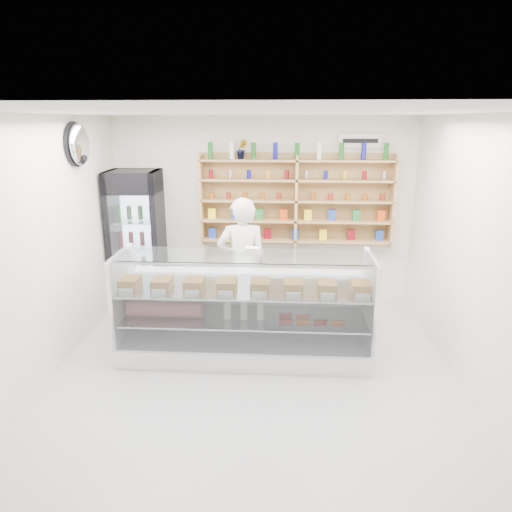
{
  "coord_description": "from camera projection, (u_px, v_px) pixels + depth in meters",
  "views": [
    {
      "loc": [
        0.31,
        -4.34,
        2.72
      ],
      "look_at": [
        -0.0,
        0.9,
        1.17
      ],
      "focal_mm": 32.0,
      "sensor_mm": 36.0,
      "label": 1
    }
  ],
  "objects": [
    {
      "name": "room",
      "position": [
        251.0,
        259.0,
        4.55
      ],
      "size": [
        5.0,
        5.0,
        5.0
      ],
      "color": "#ADADB2",
      "rests_on": "ground"
    },
    {
      "name": "display_counter",
      "position": [
        245.0,
        328.0,
        5.43
      ],
      "size": [
        2.93,
        0.88,
        1.28
      ],
      "color": "white",
      "rests_on": "floor"
    },
    {
      "name": "shop_worker",
      "position": [
        242.0,
        265.0,
        6.03
      ],
      "size": [
        0.71,
        0.52,
        1.8
      ],
      "primitive_type": "imported",
      "rotation": [
        0.0,
        0.0,
        3.28
      ],
      "color": "silver",
      "rests_on": "floor"
    },
    {
      "name": "drinks_cooler",
      "position": [
        138.0,
        239.0,
        6.8
      ],
      "size": [
        0.78,
        0.76,
        2.05
      ],
      "rotation": [
        0.0,
        0.0,
        0.06
      ],
      "color": "black",
      "rests_on": "floor"
    },
    {
      "name": "wall_shelving",
      "position": [
        296.0,
        201.0,
        6.7
      ],
      "size": [
        2.84,
        0.28,
        1.33
      ],
      "color": "tan",
      "rests_on": "back_wall"
    },
    {
      "name": "potted_plant",
      "position": [
        242.0,
        149.0,
        6.54
      ],
      "size": [
        0.17,
        0.15,
        0.28
      ],
      "primitive_type": "imported",
      "rotation": [
        0.0,
        0.0,
        0.15
      ],
      "color": "#1E6626",
      "rests_on": "wall_shelving"
    },
    {
      "name": "security_mirror",
      "position": [
        79.0,
        144.0,
        5.52
      ],
      "size": [
        0.15,
        0.5,
        0.5
      ],
      "primitive_type": "ellipsoid",
      "color": "silver",
      "rests_on": "left_wall"
    },
    {
      "name": "wall_sign",
      "position": [
        360.0,
        141.0,
        6.53
      ],
      "size": [
        0.62,
        0.03,
        0.2
      ],
      "primitive_type": "cube",
      "color": "white",
      "rests_on": "back_wall"
    }
  ]
}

